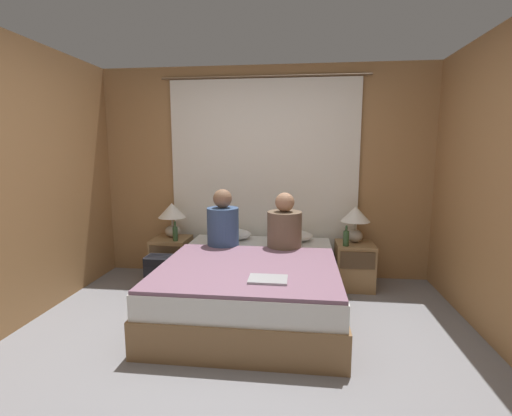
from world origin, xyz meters
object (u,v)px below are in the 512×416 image
Objects in this scene: beer_bottle_on_right_stand at (346,238)px; laptop_on_bed at (268,279)px; nightstand_right at (354,265)px; lamp_left at (172,214)px; nightstand_left at (172,259)px; lamp_right at (355,218)px; backpack_on_floor at (162,273)px; pillow_right at (292,236)px; beer_bottle_on_left_stand at (175,233)px; person_left_in_bed at (223,224)px; bed at (252,285)px; pillow_left at (231,234)px; person_right_in_bed at (284,227)px.

laptop_on_bed is at bearing -120.90° from beer_bottle_on_right_stand.
lamp_left reaches higher than nightstand_right.
nightstand_left is 0.53m from lamp_left.
lamp_right reaches higher than nightstand_left.
backpack_on_floor is (0.04, -0.43, -0.02)m from nightstand_left.
lamp_left is 1.90m from laptop_on_bed.
beer_bottle_on_left_stand is at bearing -172.41° from pillow_right.
person_left_in_bed reaches higher than beer_bottle_on_right_stand.
beer_bottle_on_left_stand is at bearing -176.62° from nightstand_right.
beer_bottle_on_right_stand is at bearing 59.10° from laptop_on_bed.
lamp_left is (-1.05, 0.79, 0.53)m from bed.
beer_bottle_on_right_stand is at bearing 8.21° from person_left_in_bed.
beer_bottle_on_left_stand is at bearing 162.35° from person_left_in_bed.
pillow_left is at bearing 114.26° from bed.
pillow_left is 0.75m from person_right_in_bed.
backpack_on_floor is (-1.30, -0.12, -0.51)m from person_right_in_bed.
beer_bottle_on_left_stand and beer_bottle_on_right_stand have the same top height.
nightstand_right is 1.06× the size of pillow_left.
laptop_on_bed is 0.72× the size of backpack_on_floor.
nightstand_right is 1.69× the size of laptop_on_bed.
pillow_right is 1.33m from beer_bottle_on_left_stand.
lamp_left reaches higher than pillow_right.
beer_bottle_on_right_stand is (1.90, -0.00, -0.00)m from beer_bottle_on_left_stand.
nightstand_right reaches higher than backpack_on_floor.
backpack_on_floor is at bearing -168.20° from nightstand_right.
bed is at bearing -147.04° from beer_bottle_on_right_stand.
nightstand_left is 2.28× the size of beer_bottle_on_right_stand.
beer_bottle_on_left_stand reaches higher than nightstand_left.
beer_bottle_on_right_stand is at bearing 9.11° from backpack_on_floor.
lamp_left is at bearing 94.53° from backpack_on_floor.
bed is at bearing -16.20° from backpack_on_floor.
pillow_right is at bearing 2.27° from nightstand_left.
lamp_left is 2.11m from lamp_right.
pillow_left is at bearing -179.78° from lamp_right.
backpack_on_floor is at bearing -143.59° from pillow_left.
bed is 8.92× the size of beer_bottle_on_left_stand.
bed is 0.72m from laptop_on_bed.
beer_bottle_on_left_stand is (-0.96, 0.61, 0.35)m from bed.
person_right_in_bed is at bearing 5.49° from backpack_on_floor.
person_left_in_bed is at bearing -171.79° from beer_bottle_on_right_stand.
pillow_right is (-0.70, -0.01, -0.22)m from lamp_right.
lamp_right is at bearing 0.22° from pillow_left.
bed is 3.89× the size of nightstand_left.
backpack_on_floor is at bearing -85.47° from lamp_left.
pillow_right is (0.71, 0.00, 0.00)m from pillow_left.
laptop_on_bed reaches higher than backpack_on_floor.
beer_bottle_on_right_stand reaches higher than laptop_on_bed.
lamp_right is 2.03m from beer_bottle_on_left_stand.
person_right_in_bed is at bearing -100.90° from pillow_right.
nightstand_left reaches higher than backpack_on_floor.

